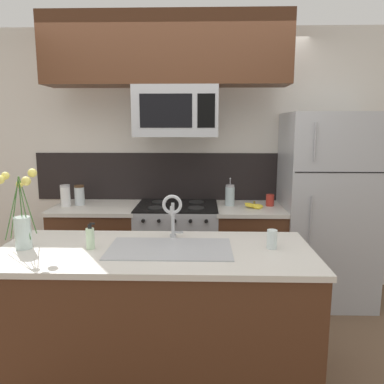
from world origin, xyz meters
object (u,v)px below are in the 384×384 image
(refrigerator, at_px, (326,209))
(dish_soap_bottle, at_px, (90,238))
(microwave, at_px, (176,112))
(coffee_tin, at_px, (270,200))
(stove_range, at_px, (177,252))
(banana_bunch, at_px, (254,206))
(storage_jar_medium, at_px, (79,195))
(flower_vase, at_px, (22,223))
(storage_jar_tall, at_px, (65,196))
(spare_glass, at_px, (272,239))
(sink_faucet, at_px, (172,210))
(french_press, at_px, (230,195))

(refrigerator, distance_m, dish_soap_bottle, 2.25)
(microwave, bearing_deg, coffee_tin, 4.60)
(stove_range, xyz_separation_m, microwave, (0.00, -0.02, 1.33))
(banana_bunch, bearing_deg, stove_range, 175.24)
(storage_jar_medium, relative_size, flower_vase, 0.39)
(storage_jar_tall, xyz_separation_m, coffee_tin, (1.94, 0.07, -0.05))
(spare_glass, bearing_deg, sink_faucet, 164.26)
(french_press, height_order, coffee_tin, french_press)
(banana_bunch, xyz_separation_m, coffee_tin, (0.16, 0.11, 0.03))
(storage_jar_tall, distance_m, flower_vase, 1.25)
(storage_jar_tall, relative_size, banana_bunch, 1.07)
(french_press, height_order, sink_faucet, sink_faucet)
(refrigerator, height_order, spare_glass, refrigerator)
(refrigerator, distance_m, spare_glass, 1.44)
(storage_jar_tall, bearing_deg, refrigerator, 0.93)
(banana_bunch, height_order, coffee_tin, coffee_tin)
(microwave, distance_m, coffee_tin, 1.21)
(microwave, bearing_deg, banana_bunch, -3.10)
(storage_jar_medium, height_order, sink_faucet, sink_faucet)
(dish_soap_bottle, bearing_deg, microwave, 69.84)
(coffee_tin, relative_size, flower_vase, 0.23)
(storage_jar_medium, relative_size, coffee_tin, 1.74)
(storage_jar_tall, distance_m, banana_bunch, 1.78)
(microwave, distance_m, spare_glass, 1.60)
(stove_range, relative_size, microwave, 1.25)
(banana_bunch, relative_size, flower_vase, 0.39)
(stove_range, relative_size, spare_glass, 7.83)
(banana_bunch, relative_size, dish_soap_bottle, 1.16)
(refrigerator, bearing_deg, banana_bunch, -173.35)
(microwave, height_order, sink_faucet, microwave)
(coffee_tin, height_order, dish_soap_bottle, dish_soap_bottle)
(sink_faucet, height_order, spare_glass, sink_faucet)
(microwave, xyz_separation_m, flower_vase, (-0.87, -1.23, -0.71))
(microwave, distance_m, storage_jar_tall, 1.31)
(spare_glass, xyz_separation_m, flower_vase, (-1.54, -0.04, 0.10))
(storage_jar_medium, distance_m, french_press, 1.44)
(refrigerator, bearing_deg, french_press, 177.46)
(banana_bunch, xyz_separation_m, flower_vase, (-1.59, -1.19, 0.14))
(microwave, xyz_separation_m, refrigerator, (1.41, 0.04, -0.90))
(sink_faucet, bearing_deg, banana_bunch, 55.27)
(french_press, bearing_deg, stove_range, -173.19)
(stove_range, relative_size, banana_bunch, 4.87)
(french_press, bearing_deg, microwave, -170.84)
(storage_jar_tall, distance_m, storage_jar_medium, 0.13)
(storage_jar_medium, xyz_separation_m, banana_bunch, (1.66, -0.10, -0.07))
(storage_jar_tall, height_order, flower_vase, flower_vase)
(refrigerator, xyz_separation_m, flower_vase, (-2.28, -1.27, 0.18))
(banana_bunch, relative_size, french_press, 0.72)
(stove_range, height_order, dish_soap_bottle, dish_soap_bottle)
(banana_bunch, distance_m, flower_vase, 1.99)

